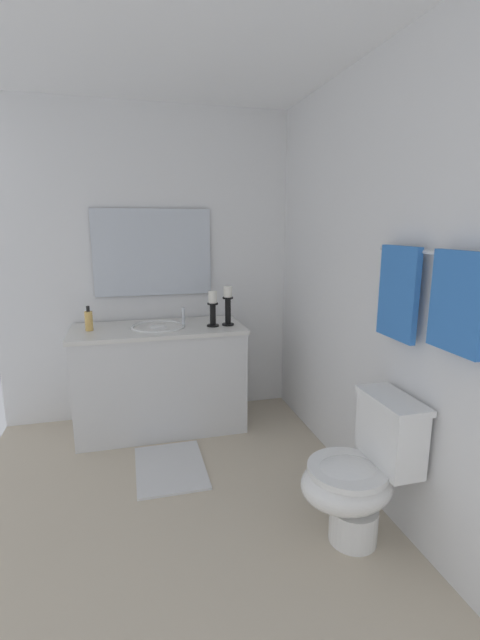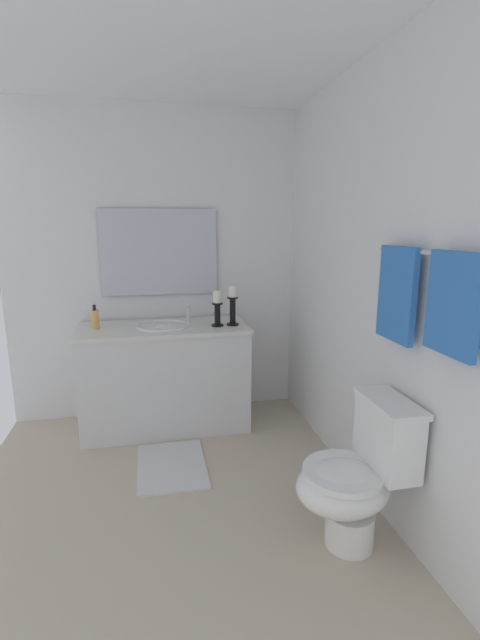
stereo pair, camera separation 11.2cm
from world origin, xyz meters
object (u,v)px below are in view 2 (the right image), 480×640
towel_near_vanity (397,294)px  bath_mat (172,466)px  vanity_cabinet (165,377)px  mirror (159,252)px  toilet (356,477)px  towel_center (453,304)px  candle_holder_tall (233,305)px  sink_basin (164,331)px  candle_holder_short (217,308)px  towel_bar (430,253)px  soap_bottle (95,319)px

towel_near_vanity → bath_mat: bearing=-127.0°
vanity_cabinet → mirror: size_ratio=1.40×
toilet → towel_near_vanity: bearing=116.0°
towel_center → vanity_cabinet: bearing=-149.8°
candle_holder_tall → vanity_cabinet: bearing=-97.7°
vanity_cabinet → sink_basin: sink_basin is taller
vanity_cabinet → towel_near_vanity: bearing=36.5°
mirror → candle_holder_short: (0.36, 0.40, -0.39)m
candle_holder_short → towel_center: (1.72, 0.65, 0.31)m
vanity_cabinet → towel_near_vanity: towel_near_vanity is taller
towel_bar → towel_center: bearing=-5.3°
candle_holder_tall → towel_near_vanity: bearing=21.4°
towel_center → soap_bottle: bearing=-139.7°
candle_holder_short → bath_mat: (0.55, -0.40, -0.94)m
mirror → candle_holder_short: mirror is taller
sink_basin → soap_bottle: 0.50m
toilet → towel_near_vanity: (-0.10, 0.20, 0.87)m
candle_holder_tall → candle_holder_short: bearing=-85.9°
sink_basin → candle_holder_tall: candle_holder_tall is taller
vanity_cabinet → candle_holder_short: candle_holder_short is taller
towel_near_vanity → bath_mat: towel_near_vanity is taller
candle_holder_tall → sink_basin: bearing=-97.7°
towel_bar → towel_near_vanity: 0.28m
vanity_cabinet → soap_bottle: 0.68m
sink_basin → soap_bottle: (-0.02, -0.49, 0.11)m
towel_bar → bath_mat: bearing=-132.7°
candle_holder_tall → towel_bar: bearing=19.5°
sink_basin → candle_holder_tall: 0.56m
mirror → vanity_cabinet: bearing=-0.0°
sink_basin → candle_holder_tall: (0.07, 0.52, 0.20)m
soap_bottle → towel_near_vanity: 2.13m
sink_basin → soap_bottle: size_ratio=2.23×
candle_holder_short → towel_bar: bearing=23.5°
candle_holder_tall → soap_bottle: (-0.09, -1.01, -0.08)m
bath_mat → vanity_cabinet: bearing=-180.0°
bath_mat → towel_near_vanity: bearing=53.0°
toilet → bath_mat: (-0.89, -0.84, -0.36)m
vanity_cabinet → towel_bar: (1.61, 1.07, 1.04)m
soap_bottle → bath_mat: 1.19m
candle_holder_tall → towel_near_vanity: size_ratio=0.67×
vanity_cabinet → bath_mat: (0.62, 0.00, -0.40)m
sink_basin → towel_center: 2.14m
candle_holder_short → bath_mat: candle_holder_short is taller
toilet → towel_near_vanity: 0.90m
toilet → candle_holder_short: bearing=-162.9°
toilet → towel_center: bearing=35.6°
towel_center → bath_mat: (-1.17, -1.05, -1.25)m
soap_bottle → towel_center: size_ratio=0.45×
candle_holder_tall → candle_holder_short: 0.12m
sink_basin → candle_holder_short: bearing=78.9°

